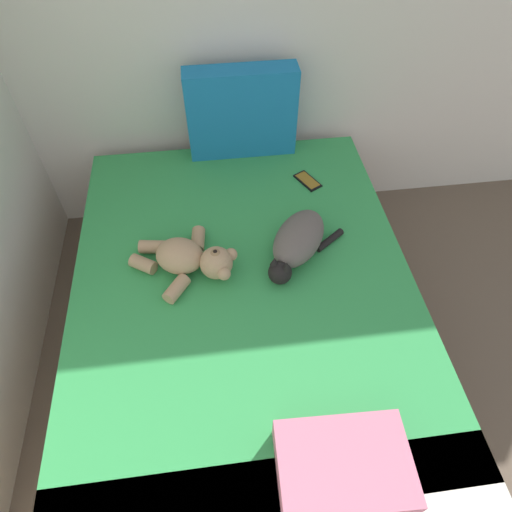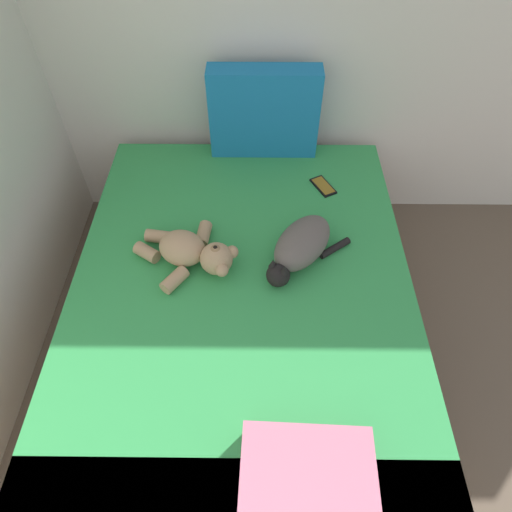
{
  "view_description": "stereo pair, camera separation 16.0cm",
  "coord_description": "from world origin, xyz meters",
  "px_view_note": "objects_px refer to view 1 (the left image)",
  "views": [
    {
      "loc": [
        0.95,
        1.79,
        2.04
      ],
      "look_at": [
        1.1,
        2.95,
        0.63
      ],
      "focal_mm": 31.09,
      "sensor_mm": 36.0,
      "label": 1
    },
    {
      "loc": [
        1.11,
        1.78,
        2.04
      ],
      "look_at": [
        1.1,
        2.95,
        0.63
      ],
      "focal_mm": 31.09,
      "sensor_mm": 36.0,
      "label": 2
    }
  ],
  "objects_px": {
    "throw_pillow": "(343,467)",
    "teddy_bear": "(190,259)",
    "cell_phone": "(308,181)",
    "bed": "(246,321)",
    "patterned_cushion": "(242,113)",
    "cat": "(297,242)"
  },
  "relations": [
    {
      "from": "bed",
      "to": "throw_pillow",
      "type": "height_order",
      "value": "throw_pillow"
    },
    {
      "from": "cat",
      "to": "throw_pillow",
      "type": "xyz_separation_m",
      "value": [
        -0.03,
        -0.9,
        -0.02
      ]
    },
    {
      "from": "cat",
      "to": "cell_phone",
      "type": "distance_m",
      "value": 0.49
    },
    {
      "from": "bed",
      "to": "teddy_bear",
      "type": "bearing_deg",
      "value": 149.54
    },
    {
      "from": "teddy_bear",
      "to": "bed",
      "type": "bearing_deg",
      "value": -30.46
    },
    {
      "from": "patterned_cushion",
      "to": "teddy_bear",
      "type": "distance_m",
      "value": 0.87
    },
    {
      "from": "cell_phone",
      "to": "throw_pillow",
      "type": "distance_m",
      "value": 1.38
    },
    {
      "from": "patterned_cushion",
      "to": "cat",
      "type": "relative_size",
      "value": 1.39
    },
    {
      "from": "bed",
      "to": "patterned_cushion",
      "type": "bearing_deg",
      "value": 84.3
    },
    {
      "from": "patterned_cushion",
      "to": "cat",
      "type": "bearing_deg",
      "value": -78.48
    },
    {
      "from": "cell_phone",
      "to": "teddy_bear",
      "type": "bearing_deg",
      "value": -141.01
    },
    {
      "from": "bed",
      "to": "throw_pillow",
      "type": "relative_size",
      "value": 5.03
    },
    {
      "from": "cat",
      "to": "cell_phone",
      "type": "xyz_separation_m",
      "value": [
        0.15,
        0.46,
        -0.07
      ]
    },
    {
      "from": "cat",
      "to": "cell_phone",
      "type": "relative_size",
      "value": 2.44
    },
    {
      "from": "patterned_cushion",
      "to": "teddy_bear",
      "type": "bearing_deg",
      "value": -111.11
    },
    {
      "from": "teddy_bear",
      "to": "throw_pillow",
      "type": "height_order",
      "value": "teddy_bear"
    },
    {
      "from": "cat",
      "to": "teddy_bear",
      "type": "xyz_separation_m",
      "value": [
        -0.46,
        -0.03,
        -0.01
      ]
    },
    {
      "from": "bed",
      "to": "cat",
      "type": "distance_m",
      "value": 0.45
    },
    {
      "from": "throw_pillow",
      "to": "teddy_bear",
      "type": "bearing_deg",
      "value": 116.39
    },
    {
      "from": "bed",
      "to": "teddy_bear",
      "type": "relative_size",
      "value": 4.34
    },
    {
      "from": "cell_phone",
      "to": "bed",
      "type": "bearing_deg",
      "value": -122.48
    },
    {
      "from": "patterned_cushion",
      "to": "teddy_bear",
      "type": "height_order",
      "value": "patterned_cushion"
    }
  ]
}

